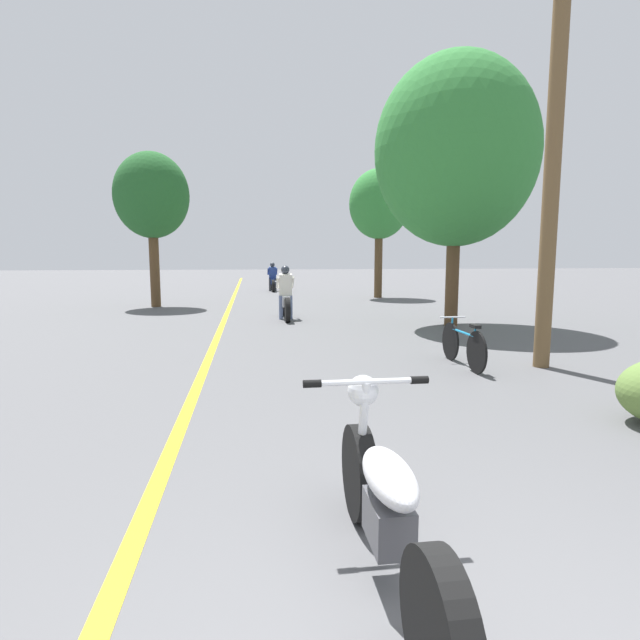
{
  "coord_description": "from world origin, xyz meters",
  "views": [
    {
      "loc": [
        -0.96,
        -1.19,
        1.74
      ],
      "look_at": [
        -0.08,
        5.18,
        0.9
      ],
      "focal_mm": 28.0,
      "sensor_mm": 36.0,
      "label": 1
    }
  ],
  "objects_px": {
    "motorcycle_foreground": "(386,507)",
    "roadside_tree_right_near": "(457,152)",
    "bicycle_parked": "(463,345)",
    "motorcycle_rider_lead": "(286,299)",
    "roadside_tree_right_far": "(379,205)",
    "roadside_tree_left": "(152,197)",
    "motorcycle_rider_far": "(273,280)",
    "utility_pole": "(553,158)"
  },
  "relations": [
    {
      "from": "roadside_tree_left",
      "to": "motorcycle_foreground",
      "type": "height_order",
      "value": "roadside_tree_left"
    },
    {
      "from": "motorcycle_rider_lead",
      "to": "motorcycle_rider_far",
      "type": "height_order",
      "value": "motorcycle_rider_lead"
    },
    {
      "from": "motorcycle_foreground",
      "to": "roadside_tree_left",
      "type": "bearing_deg",
      "value": 104.55
    },
    {
      "from": "roadside_tree_right_far",
      "to": "motorcycle_rider_far",
      "type": "bearing_deg",
      "value": 133.56
    },
    {
      "from": "roadside_tree_right_far",
      "to": "motorcycle_foreground",
      "type": "relative_size",
      "value": 2.53
    },
    {
      "from": "motorcycle_rider_lead",
      "to": "motorcycle_rider_far",
      "type": "bearing_deg",
      "value": 89.41
    },
    {
      "from": "roadside_tree_right_far",
      "to": "bicycle_parked",
      "type": "distance_m",
      "value": 13.26
    },
    {
      "from": "motorcycle_rider_far",
      "to": "bicycle_parked",
      "type": "bearing_deg",
      "value": -82.5
    },
    {
      "from": "motorcycle_rider_lead",
      "to": "bicycle_parked",
      "type": "distance_m",
      "value": 6.66
    },
    {
      "from": "motorcycle_rider_far",
      "to": "motorcycle_rider_lead",
      "type": "bearing_deg",
      "value": -90.59
    },
    {
      "from": "bicycle_parked",
      "to": "motorcycle_rider_lead",
      "type": "bearing_deg",
      "value": 110.67
    },
    {
      "from": "roadside_tree_right_far",
      "to": "bicycle_parked",
      "type": "bearing_deg",
      "value": -98.51
    },
    {
      "from": "motorcycle_foreground",
      "to": "roadside_tree_right_near",
      "type": "bearing_deg",
      "value": 65.64
    },
    {
      "from": "roadside_tree_right_far",
      "to": "roadside_tree_left",
      "type": "distance_m",
      "value": 8.76
    },
    {
      "from": "roadside_tree_right_far",
      "to": "motorcycle_rider_lead",
      "type": "xyz_separation_m",
      "value": [
        -4.25,
        -6.44,
        -3.19
      ]
    },
    {
      "from": "roadside_tree_right_near",
      "to": "roadside_tree_right_far",
      "type": "xyz_separation_m",
      "value": [
        0.28,
        8.28,
        -0.44
      ]
    },
    {
      "from": "motorcycle_rider_far",
      "to": "roadside_tree_left",
      "type": "bearing_deg",
      "value": -121.61
    },
    {
      "from": "roadside_tree_right_near",
      "to": "roadside_tree_left",
      "type": "xyz_separation_m",
      "value": [
        -8.1,
        5.74,
        -0.52
      ]
    },
    {
      "from": "roadside_tree_right_far",
      "to": "motorcycle_rider_far",
      "type": "height_order",
      "value": "roadside_tree_right_far"
    },
    {
      "from": "roadside_tree_right_near",
      "to": "bicycle_parked",
      "type": "distance_m",
      "value": 6.05
    },
    {
      "from": "roadside_tree_right_near",
      "to": "motorcycle_rider_lead",
      "type": "relative_size",
      "value": 3.15
    },
    {
      "from": "roadside_tree_right_far",
      "to": "bicycle_parked",
      "type": "height_order",
      "value": "roadside_tree_right_far"
    },
    {
      "from": "motorcycle_foreground",
      "to": "bicycle_parked",
      "type": "bearing_deg",
      "value": 62.17
    },
    {
      "from": "motorcycle_foreground",
      "to": "bicycle_parked",
      "type": "distance_m",
      "value": 5.53
    },
    {
      "from": "motorcycle_rider_far",
      "to": "bicycle_parked",
      "type": "height_order",
      "value": "motorcycle_rider_far"
    },
    {
      "from": "roadside_tree_right_near",
      "to": "motorcycle_rider_lead",
      "type": "height_order",
      "value": "roadside_tree_right_near"
    },
    {
      "from": "roadside_tree_left",
      "to": "motorcycle_foreground",
      "type": "distance_m",
      "value": 15.86
    },
    {
      "from": "utility_pole",
      "to": "motorcycle_rider_far",
      "type": "distance_m",
      "value": 17.75
    },
    {
      "from": "roadside_tree_left",
      "to": "motorcycle_rider_lead",
      "type": "relative_size",
      "value": 2.5
    },
    {
      "from": "utility_pole",
      "to": "roadside_tree_left",
      "type": "bearing_deg",
      "value": 126.73
    },
    {
      "from": "roadside_tree_left",
      "to": "motorcycle_rider_far",
      "type": "bearing_deg",
      "value": 58.39
    },
    {
      "from": "roadside_tree_left",
      "to": "roadside_tree_right_near",
      "type": "bearing_deg",
      "value": -35.31
    },
    {
      "from": "utility_pole",
      "to": "motorcycle_foreground",
      "type": "distance_m",
      "value": 6.65
    },
    {
      "from": "motorcycle_rider_far",
      "to": "bicycle_parked",
      "type": "xyz_separation_m",
      "value": [
        2.24,
        -17.02,
        -0.18
      ]
    },
    {
      "from": "roadside_tree_right_far",
      "to": "utility_pole",
      "type": "bearing_deg",
      "value": -93.03
    },
    {
      "from": "roadside_tree_left",
      "to": "motorcycle_rider_lead",
      "type": "xyz_separation_m",
      "value": [
        4.13,
        -3.9,
        -3.11
      ]
    },
    {
      "from": "roadside_tree_left",
      "to": "utility_pole",
      "type": "bearing_deg",
      "value": -53.27
    },
    {
      "from": "roadside_tree_right_far",
      "to": "roadside_tree_left",
      "type": "bearing_deg",
      "value": -163.13
    },
    {
      "from": "roadside_tree_right_far",
      "to": "motorcycle_rider_far",
      "type": "xyz_separation_m",
      "value": [
        -4.14,
        4.35,
        -3.21
      ]
    },
    {
      "from": "motorcycle_foreground",
      "to": "motorcycle_rider_far",
      "type": "relative_size",
      "value": 1.01
    },
    {
      "from": "roadside_tree_right_far",
      "to": "motorcycle_rider_lead",
      "type": "bearing_deg",
      "value": -123.4
    },
    {
      "from": "motorcycle_foreground",
      "to": "bicycle_parked",
      "type": "relative_size",
      "value": 1.27
    }
  ]
}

